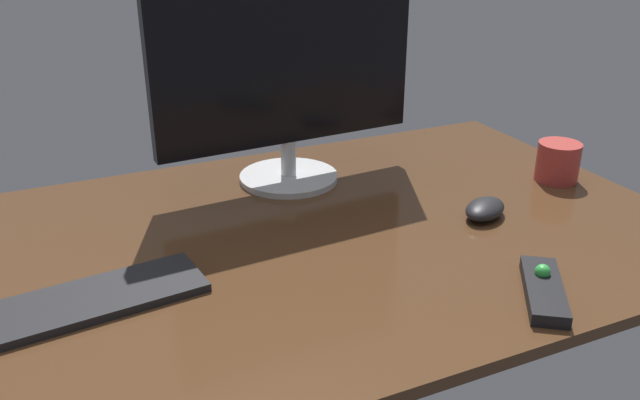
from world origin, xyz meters
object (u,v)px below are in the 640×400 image
object	(u,v)px
media_remote	(544,289)
computer_mouse	(485,209)
coffee_mug	(558,162)
monitor	(286,60)
keyboard	(67,306)

from	to	relation	value
media_remote	computer_mouse	bearing A→B (deg)	15.76
media_remote	coffee_mug	size ratio (longest dim) A/B	1.94
monitor	keyboard	xyz separation A→B (cm)	(-46.81, -31.91, -24.28)
monitor	coffee_mug	world-z (taller)	monitor
coffee_mug	computer_mouse	bearing A→B (deg)	-161.22
monitor	computer_mouse	xyz separation A→B (cm)	(25.71, -31.48, -23.29)
keyboard	computer_mouse	xyz separation A→B (cm)	(72.52, 0.44, 0.98)
computer_mouse	media_remote	xyz separation A→B (cm)	(-8.82, -25.43, -0.53)
keyboard	media_remote	xyz separation A→B (cm)	(63.70, -25.00, 0.46)
keyboard	media_remote	world-z (taller)	media_remote
media_remote	keyboard	bearing A→B (deg)	103.47
monitor	keyboard	distance (cm)	61.64
keyboard	media_remote	bearing A→B (deg)	-27.56
keyboard	coffee_mug	world-z (taller)	coffee_mug
monitor	keyboard	world-z (taller)	monitor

